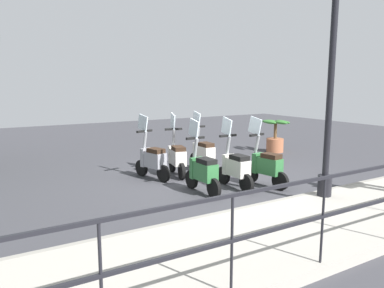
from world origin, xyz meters
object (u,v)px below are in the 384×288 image
(lamp_post_near, at_px, (330,90))
(scooter_far_2, at_px, (152,159))
(scooter_far_1, at_px, (177,157))
(scooter_near_1, at_px, (235,167))
(scooter_near_0, at_px, (266,165))
(scooter_near_2, at_px, (203,171))
(potted_palm, at_px, (275,139))
(scooter_far_0, at_px, (203,152))

(lamp_post_near, xyz_separation_m, scooter_far_2, (3.35, 2.05, -1.67))
(scooter_far_1, xyz_separation_m, scooter_far_2, (0.02, 0.66, 0.00))
(lamp_post_near, height_order, scooter_near_1, lamp_post_near)
(scooter_near_0, bearing_deg, lamp_post_near, 176.91)
(scooter_near_1, distance_m, scooter_near_2, 0.80)
(potted_palm, relative_size, scooter_far_0, 0.69)
(scooter_near_2, bearing_deg, scooter_near_0, -102.59)
(scooter_near_1, distance_m, scooter_far_2, 2.05)
(scooter_far_1, bearing_deg, potted_palm, -62.98)
(scooter_near_2, height_order, scooter_far_1, same)
(scooter_far_0, xyz_separation_m, scooter_far_2, (-0.11, 1.51, 0.00))
(scooter_near_2, xyz_separation_m, scooter_far_1, (1.58, -0.25, 0.00))
(scooter_near_0, relative_size, scooter_far_1, 1.00)
(potted_palm, bearing_deg, scooter_far_2, 102.80)
(lamp_post_near, bearing_deg, scooter_far_0, 8.83)
(lamp_post_near, xyz_separation_m, scooter_near_2, (1.76, 1.64, -1.67))
(scooter_near_0, relative_size, scooter_near_1, 1.00)
(lamp_post_near, relative_size, scooter_near_2, 2.92)
(scooter_near_0, bearing_deg, scooter_near_1, 62.37)
(potted_palm, distance_m, scooter_near_1, 4.70)
(lamp_post_near, height_order, scooter_far_0, lamp_post_near)
(scooter_far_2, bearing_deg, scooter_near_0, -148.88)
(potted_palm, xyz_separation_m, scooter_far_1, (-1.15, 4.34, 0.04))
(lamp_post_near, xyz_separation_m, scooter_far_0, (3.46, 0.54, -1.67))
(potted_palm, bearing_deg, scooter_near_1, 126.33)
(lamp_post_near, distance_m, scooter_far_0, 3.88)
(potted_palm, height_order, scooter_near_0, scooter_near_0)
(lamp_post_near, height_order, potted_palm, lamp_post_near)
(lamp_post_near, bearing_deg, scooter_far_2, 31.41)
(scooter_near_0, height_order, scooter_near_1, same)
(scooter_near_1, bearing_deg, scooter_far_2, 36.66)
(lamp_post_near, bearing_deg, scooter_near_2, 42.97)
(scooter_near_0, xyz_separation_m, scooter_near_2, (0.28, 1.48, 0.00))
(scooter_near_1, relative_size, scooter_far_0, 1.00)
(lamp_post_near, relative_size, potted_palm, 4.25)
(scooter_near_2, height_order, scooter_far_2, same)
(scooter_near_1, relative_size, scooter_far_2, 1.00)
(scooter_near_0, bearing_deg, scooter_far_0, 1.38)
(scooter_far_1, bearing_deg, lamp_post_near, -145.26)
(potted_palm, distance_m, scooter_far_1, 4.49)
(scooter_far_2, bearing_deg, scooter_near_1, -157.83)
(scooter_near_2, xyz_separation_m, scooter_far_2, (1.59, 0.41, 0.00))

